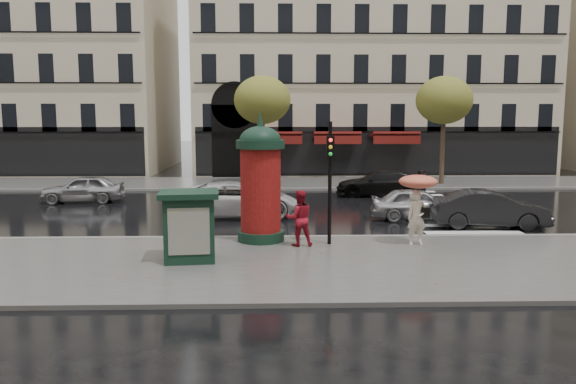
{
  "coord_description": "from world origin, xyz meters",
  "views": [
    {
      "loc": [
        -1.37,
        -16.05,
        4.27
      ],
      "look_at": [
        -0.9,
        1.5,
        1.88
      ],
      "focal_mm": 35.0,
      "sensor_mm": 36.0,
      "label": 1
    }
  ],
  "objects_px": {
    "morris_column": "(261,179)",
    "traffic_light": "(330,171)",
    "car_silver": "(418,204)",
    "car_darkgrey": "(490,209)",
    "car_white": "(237,199)",
    "woman_red": "(299,218)",
    "car_black": "(381,183)",
    "man_burgundy": "(182,218)",
    "woman_umbrella": "(418,197)",
    "newsstand": "(190,225)",
    "car_far_silver": "(83,189)"
  },
  "relations": [
    {
      "from": "man_burgundy",
      "to": "car_darkgrey",
      "type": "bearing_deg",
      "value": -156.65
    },
    {
      "from": "morris_column",
      "to": "car_darkgrey",
      "type": "xyz_separation_m",
      "value": [
        8.74,
        2.58,
        -1.47
      ]
    },
    {
      "from": "car_darkgrey",
      "to": "morris_column",
      "type": "bearing_deg",
      "value": 114.23
    },
    {
      "from": "traffic_light",
      "to": "car_white",
      "type": "xyz_separation_m",
      "value": [
        -3.36,
        5.8,
        -1.77
      ]
    },
    {
      "from": "morris_column",
      "to": "newsstand",
      "type": "bearing_deg",
      "value": -127.74
    },
    {
      "from": "woman_red",
      "to": "car_black",
      "type": "xyz_separation_m",
      "value": [
        4.92,
        11.96,
        -0.33
      ]
    },
    {
      "from": "woman_red",
      "to": "man_burgundy",
      "type": "bearing_deg",
      "value": -19.48
    },
    {
      "from": "man_burgundy",
      "to": "traffic_light",
      "type": "bearing_deg",
      "value": -177.41
    },
    {
      "from": "traffic_light",
      "to": "car_darkgrey",
      "type": "xyz_separation_m",
      "value": [
        6.51,
        3.26,
        -1.82
      ]
    },
    {
      "from": "traffic_light",
      "to": "car_far_silver",
      "type": "distance_m",
      "value": 15.18
    },
    {
      "from": "car_far_silver",
      "to": "car_silver",
      "type": "bearing_deg",
      "value": 65.7
    },
    {
      "from": "man_burgundy",
      "to": "car_white",
      "type": "xyz_separation_m",
      "value": [
        1.49,
        5.12,
        -0.14
      ]
    },
    {
      "from": "woman_umbrella",
      "to": "car_darkgrey",
      "type": "distance_m",
      "value": 5.06
    },
    {
      "from": "woman_red",
      "to": "car_darkgrey",
      "type": "xyz_separation_m",
      "value": [
        7.49,
        3.39,
        -0.31
      ]
    },
    {
      "from": "traffic_light",
      "to": "morris_column",
      "type": "bearing_deg",
      "value": 163.14
    },
    {
      "from": "woman_umbrella",
      "to": "man_burgundy",
      "type": "height_order",
      "value": "woman_umbrella"
    },
    {
      "from": "morris_column",
      "to": "traffic_light",
      "type": "distance_m",
      "value": 2.36
    },
    {
      "from": "man_burgundy",
      "to": "car_white",
      "type": "relative_size",
      "value": 0.29
    },
    {
      "from": "car_darkgrey",
      "to": "car_white",
      "type": "relative_size",
      "value": 0.8
    },
    {
      "from": "car_silver",
      "to": "car_darkgrey",
      "type": "height_order",
      "value": "car_darkgrey"
    },
    {
      "from": "newsstand",
      "to": "car_white",
      "type": "bearing_deg",
      "value": 83.61
    },
    {
      "from": "car_black",
      "to": "woman_red",
      "type": "bearing_deg",
      "value": -14.98
    },
    {
      "from": "traffic_light",
      "to": "woman_red",
      "type": "bearing_deg",
      "value": -172.11
    },
    {
      "from": "morris_column",
      "to": "newsstand",
      "type": "height_order",
      "value": "morris_column"
    },
    {
      "from": "man_burgundy",
      "to": "car_far_silver",
      "type": "bearing_deg",
      "value": -45.0
    },
    {
      "from": "car_black",
      "to": "woman_umbrella",
      "type": "bearing_deg",
      "value": 2.05
    },
    {
      "from": "morris_column",
      "to": "traffic_light",
      "type": "height_order",
      "value": "morris_column"
    },
    {
      "from": "woman_umbrella",
      "to": "newsstand",
      "type": "distance_m",
      "value": 7.29
    },
    {
      "from": "traffic_light",
      "to": "car_silver",
      "type": "xyz_separation_m",
      "value": [
        4.16,
        4.88,
        -1.86
      ]
    },
    {
      "from": "morris_column",
      "to": "traffic_light",
      "type": "bearing_deg",
      "value": -16.86
    },
    {
      "from": "car_white",
      "to": "woman_red",
      "type": "bearing_deg",
      "value": -166.03
    },
    {
      "from": "traffic_light",
      "to": "car_far_silver",
      "type": "xyz_separation_m",
      "value": [
        -11.25,
        10.02,
        -1.85
      ]
    },
    {
      "from": "traffic_light",
      "to": "car_white",
      "type": "relative_size",
      "value": 0.73
    },
    {
      "from": "morris_column",
      "to": "car_silver",
      "type": "bearing_deg",
      "value": 33.33
    },
    {
      "from": "woman_red",
      "to": "newsstand",
      "type": "height_order",
      "value": "newsstand"
    },
    {
      "from": "car_darkgrey",
      "to": "car_white",
      "type": "xyz_separation_m",
      "value": [
        -9.86,
        2.54,
        0.04
      ]
    },
    {
      "from": "car_silver",
      "to": "car_far_silver",
      "type": "xyz_separation_m",
      "value": [
        -15.41,
        5.14,
        0.01
      ]
    },
    {
      "from": "woman_red",
      "to": "car_black",
      "type": "distance_m",
      "value": 12.94
    },
    {
      "from": "morris_column",
      "to": "newsstand",
      "type": "xyz_separation_m",
      "value": [
        -1.99,
        -2.57,
        -1.02
      ]
    },
    {
      "from": "woman_umbrella",
      "to": "car_far_silver",
      "type": "height_order",
      "value": "woman_umbrella"
    },
    {
      "from": "car_white",
      "to": "car_far_silver",
      "type": "distance_m",
      "value": 8.95
    },
    {
      "from": "woman_red",
      "to": "newsstand",
      "type": "relative_size",
      "value": 0.89
    },
    {
      "from": "car_white",
      "to": "car_black",
      "type": "bearing_deg",
      "value": -58.26
    },
    {
      "from": "woman_umbrella",
      "to": "car_black",
      "type": "xyz_separation_m",
      "value": [
        1.11,
        11.9,
        -0.98
      ]
    },
    {
      "from": "man_burgundy",
      "to": "car_far_silver",
      "type": "xyz_separation_m",
      "value": [
        -6.41,
        9.34,
        -0.22
      ]
    },
    {
      "from": "woman_red",
      "to": "man_burgundy",
      "type": "height_order",
      "value": "woman_red"
    },
    {
      "from": "car_white",
      "to": "car_black",
      "type": "distance_m",
      "value": 9.46
    },
    {
      "from": "woman_red",
      "to": "morris_column",
      "type": "bearing_deg",
      "value": -40.66
    },
    {
      "from": "traffic_light",
      "to": "car_darkgrey",
      "type": "bearing_deg",
      "value": 26.58
    },
    {
      "from": "woman_umbrella",
      "to": "man_burgundy",
      "type": "relative_size",
      "value": 1.52
    }
  ]
}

